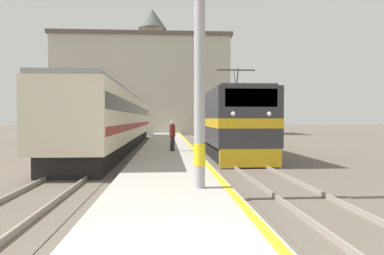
{
  "coord_description": "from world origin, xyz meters",
  "views": [
    {
      "loc": [
        -0.09,
        -5.3,
        2.23
      ],
      "look_at": [
        1.9,
        23.99,
        1.54
      ],
      "focal_mm": 35.0,
      "sensor_mm": 36.0,
      "label": 1
    }
  ],
  "objects": [
    {
      "name": "locomotive_train",
      "position": [
        3.6,
        18.03,
        1.98
      ],
      "size": [
        2.92,
        14.63,
        4.85
      ],
      "color": "black",
      "rests_on": "ground"
    },
    {
      "name": "catenary_mast",
      "position": [
        0.89,
        4.75,
        4.34
      ],
      "size": [
        3.12,
        0.32,
        8.05
      ],
      "color": "#9E9EA3",
      "rests_on": "platform"
    },
    {
      "name": "clock_tower",
      "position": [
        -2.62,
        62.49,
        11.77
      ],
      "size": [
        4.98,
        4.98,
        21.96
      ],
      "color": "gray",
      "rests_on": "ground"
    },
    {
      "name": "passenger_train",
      "position": [
        -3.69,
        23.61,
        2.13
      ],
      "size": [
        2.92,
        31.82,
        3.96
      ],
      "color": "black",
      "rests_on": "ground"
    },
    {
      "name": "ground_plane",
      "position": [
        0.0,
        30.0,
        0.0
      ],
      "size": [
        200.0,
        200.0,
        0.0
      ],
      "primitive_type": "plane",
      "color": "#60564C"
    },
    {
      "name": "rail_track_far",
      "position": [
        -3.69,
        25.0,
        0.03
      ],
      "size": [
        2.83,
        140.0,
        0.16
      ],
      "color": "#60564C",
      "rests_on": "ground"
    },
    {
      "name": "rail_track_near",
      "position": [
        3.6,
        25.0,
        0.03
      ],
      "size": [
        2.83,
        140.0,
        0.16
      ],
      "color": "#60564C",
      "rests_on": "ground"
    },
    {
      "name": "station_building",
      "position": [
        -3.48,
        48.91,
        6.95
      ],
      "size": [
        24.52,
        9.46,
        13.85
      ],
      "color": "#B7B2A3",
      "rests_on": "ground"
    },
    {
      "name": "person_on_platform",
      "position": [
        0.24,
        16.47,
        1.27
      ],
      "size": [
        0.34,
        0.34,
        1.74
      ],
      "color": "#23232D",
      "rests_on": "platform"
    },
    {
      "name": "platform",
      "position": [
        0.0,
        25.0,
        0.18
      ],
      "size": [
        3.41,
        140.0,
        0.36
      ],
      "color": "#ADA89E",
      "rests_on": "ground"
    }
  ]
}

